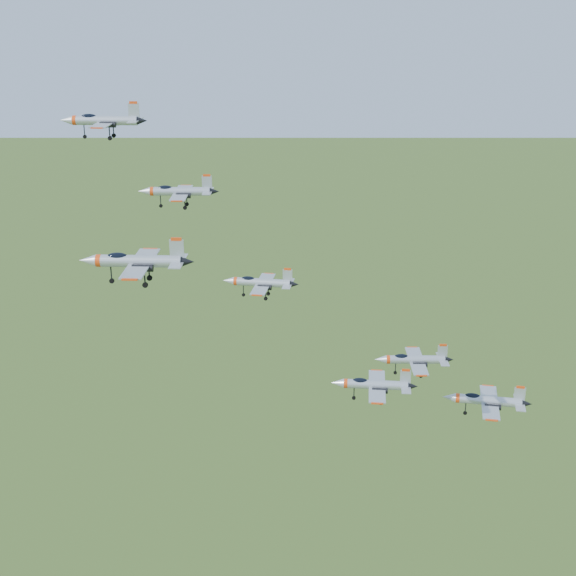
{
  "coord_description": "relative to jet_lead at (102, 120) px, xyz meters",
  "views": [
    {
      "loc": [
        5.33,
        -101.53,
        168.36
      ],
      "look_at": [
        10.33,
        -0.76,
        131.32
      ],
      "focal_mm": 50.0,
      "sensor_mm": 36.0,
      "label": 1
    }
  ],
  "objects": [
    {
      "name": "jet_right_high",
      "position": [
        6.8,
        -24.66,
        -12.1
      ],
      "size": [
        13.16,
        10.91,
        3.51
      ],
      "rotation": [
        0.0,
        0.0,
        -0.09
      ],
      "color": "#AAB0B7"
    },
    {
      "name": "jet_trail",
      "position": [
        42.78,
        -7.99,
        -33.02
      ],
      "size": [
        11.39,
        9.41,
        3.05
      ],
      "rotation": [
        0.0,
        0.0,
        -0.05
      ],
      "color": "#AAB0B7"
    },
    {
      "name": "jet_right_low",
      "position": [
        34.7,
        -22.59,
        -29.36
      ],
      "size": [
        10.79,
        9.01,
        2.89
      ],
      "rotation": [
        0.0,
        0.0,
        -0.15
      ],
      "color": "#AAB0B7"
    },
    {
      "name": "jet_left_low",
      "position": [
        20.99,
        -6.16,
        -21.55
      ],
      "size": [
        10.76,
        9.06,
        2.89
      ],
      "rotation": [
        0.0,
        0.0,
        -0.21
      ],
      "color": "#AAB0B7"
    },
    {
      "name": "jet_lead",
      "position": [
        0.0,
        0.0,
        0.0
      ],
      "size": [
        12.06,
        10.0,
        3.22
      ],
      "rotation": [
        0.0,
        0.0,
        -0.09
      ],
      "color": "#AAB0B7"
    },
    {
      "name": "jet_left_high",
      "position": [
        10.25,
        -6.04,
        -8.53
      ],
      "size": [
        10.86,
        8.97,
        2.9
      ],
      "rotation": [
        0.0,
        0.0,
        -0.06
      ],
      "color": "#AAB0B7"
    },
    {
      "name": "jet_extra",
      "position": [
        55.31,
        -3.79,
        -42.15
      ],
      "size": [
        13.34,
        11.27,
        3.6
      ],
      "rotation": [
        0.0,
        0.0,
        -0.23
      ],
      "color": "#AAB0B7"
    }
  ]
}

